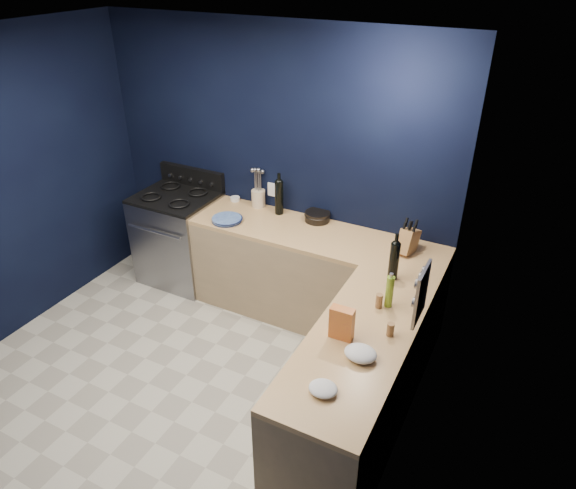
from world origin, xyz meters
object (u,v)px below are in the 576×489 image
Objects in this scene: plate_stack at (227,219)px; knife_block at (408,241)px; utensil_crock at (258,198)px; crouton_bag at (342,323)px; gas_range at (180,239)px.

knife_block is at bearing 7.64° from plate_stack.
plate_stack is at bearing -103.58° from utensil_crock.
crouton_bag is at bearing -81.36° from knife_block.
crouton_bag is at bearing -44.82° from utensil_crock.
plate_stack is 1.35× the size of knife_block.
crouton_bag is at bearing -27.49° from gas_range.
crouton_bag reaches higher than plate_stack.
plate_stack is 0.43m from utensil_crock.
utensil_crock is 0.82× the size of knife_block.
utensil_crock is at bearing 76.42° from plate_stack.
knife_block is at bearing 84.93° from crouton_bag.
knife_block is 0.90× the size of crouton_bag.
crouton_bag is (1.45, -1.44, 0.03)m from utensil_crock.
crouton_bag is (2.25, -1.17, 0.55)m from gas_range.
utensil_crock reaches higher than gas_range.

